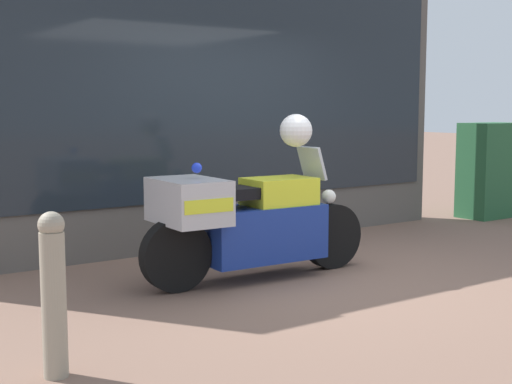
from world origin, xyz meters
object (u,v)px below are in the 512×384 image
at_px(utility_cabinet, 489,170).
at_px(white_helmet, 296,131).
at_px(street_bollard, 53,292).
at_px(paramedic_motorcycle, 245,220).

distance_m(utility_cabinet, white_helmet, 4.62).
bearing_deg(white_helmet, street_bollard, -155.37).
bearing_deg(paramedic_motorcycle, utility_cabinet, 15.40).
height_order(paramedic_motorcycle, white_helmet, white_helmet).
relative_size(utility_cabinet, white_helmet, 4.40).
xyz_separation_m(utility_cabinet, street_bollard, (-7.17, -2.44, -0.17)).
xyz_separation_m(paramedic_motorcycle, street_bollard, (-2.20, -1.29, -0.05)).
relative_size(paramedic_motorcycle, white_helmet, 7.59).
height_order(utility_cabinet, white_helmet, white_helmet).
bearing_deg(white_helmet, paramedic_motorcycle, 177.67).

